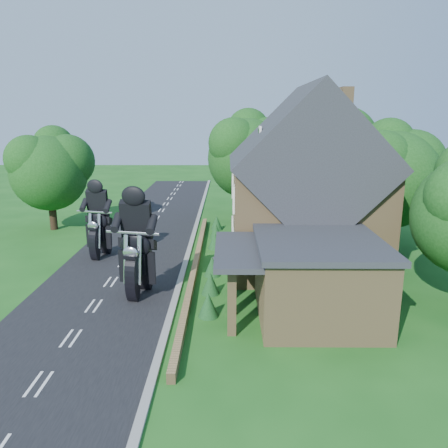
{
  "coord_description": "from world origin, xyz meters",
  "views": [
    {
      "loc": [
        6.12,
        -18.46,
        8.45
      ],
      "look_at": [
        5.94,
        4.46,
        2.8
      ],
      "focal_mm": 35.0,
      "sensor_mm": 36.0,
      "label": 1
    }
  ],
  "objects_px": {
    "house": "(305,191)",
    "annex": "(315,277)",
    "garden_wall": "(195,266)",
    "motorcycle_lead": "(139,280)",
    "motorcycle_follow": "(101,246)"
  },
  "relations": [
    {
      "from": "house",
      "to": "annex",
      "type": "relative_size",
      "value": 1.45
    },
    {
      "from": "garden_wall",
      "to": "annex",
      "type": "relative_size",
      "value": 3.12
    },
    {
      "from": "annex",
      "to": "motorcycle_lead",
      "type": "height_order",
      "value": "annex"
    },
    {
      "from": "motorcycle_lead",
      "to": "motorcycle_follow",
      "type": "distance_m",
      "value": 6.91
    },
    {
      "from": "annex",
      "to": "motorcycle_follow",
      "type": "height_order",
      "value": "annex"
    },
    {
      "from": "annex",
      "to": "motorcycle_lead",
      "type": "xyz_separation_m",
      "value": [
        -8.0,
        2.06,
        -0.96
      ]
    },
    {
      "from": "garden_wall",
      "to": "motorcycle_lead",
      "type": "distance_m",
      "value": 4.5
    },
    {
      "from": "motorcycle_lead",
      "to": "annex",
      "type": "bearing_deg",
      "value": 177.4
    },
    {
      "from": "garden_wall",
      "to": "motorcycle_follow",
      "type": "height_order",
      "value": "motorcycle_follow"
    },
    {
      "from": "motorcycle_follow",
      "to": "annex",
      "type": "bearing_deg",
      "value": 159.03
    },
    {
      "from": "house",
      "to": "motorcycle_lead",
      "type": "relative_size",
      "value": 5.9
    },
    {
      "from": "motorcycle_follow",
      "to": "motorcycle_lead",
      "type": "bearing_deg",
      "value": 134.62
    },
    {
      "from": "garden_wall",
      "to": "annex",
      "type": "bearing_deg",
      "value": -46.16
    },
    {
      "from": "garden_wall",
      "to": "annex",
      "type": "distance_m",
      "value": 8.19
    },
    {
      "from": "motorcycle_lead",
      "to": "motorcycle_follow",
      "type": "bearing_deg",
      "value": -47.25
    }
  ]
}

